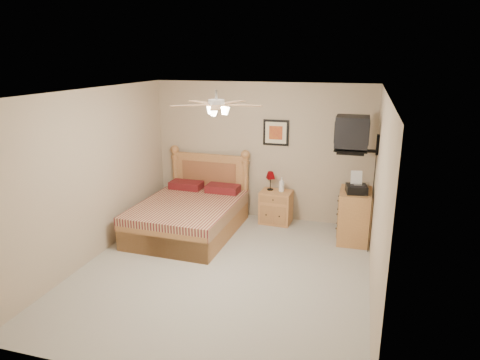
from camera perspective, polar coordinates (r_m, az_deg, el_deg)
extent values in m
plane|color=#A09C91|center=(6.21, -2.22, -11.95)|extent=(4.50, 4.50, 0.00)
cube|color=white|center=(5.50, -2.50, 11.69)|extent=(4.00, 4.50, 0.04)
cube|color=tan|center=(7.83, 2.84, 3.78)|extent=(4.00, 0.04, 2.50)
cube|color=tan|center=(3.81, -13.22, -10.42)|extent=(4.00, 0.04, 2.50)
cube|color=tan|center=(6.62, -19.02, 0.58)|extent=(0.04, 4.50, 2.50)
cube|color=tan|center=(5.47, 17.99, -2.53)|extent=(0.04, 4.50, 2.50)
cube|color=#C3834E|center=(7.79, 4.81, -3.61)|extent=(0.57, 0.44, 0.60)
imported|color=white|center=(7.66, 5.58, -0.61)|extent=(0.12, 0.12, 0.26)
cube|color=black|center=(7.68, 4.82, 6.31)|extent=(0.46, 0.04, 0.46)
cube|color=#A0663A|center=(7.24, 15.01, -4.63)|extent=(0.51, 0.73, 0.85)
imported|color=#AEA18F|center=(7.37, 15.01, -0.67)|extent=(0.29, 0.34, 0.03)
imported|color=gray|center=(7.37, 15.24, -0.50)|extent=(0.23, 0.29, 0.02)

